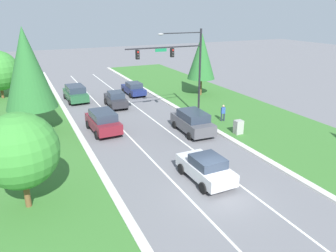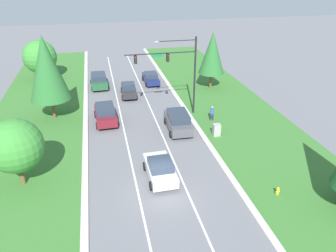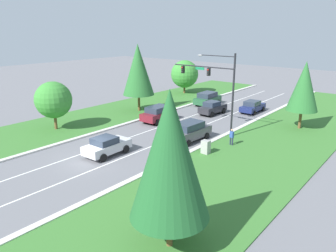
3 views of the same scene
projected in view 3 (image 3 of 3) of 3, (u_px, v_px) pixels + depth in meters
The scene contains 22 objects.
ground_plane at pixel (94, 159), 28.55m from camera, with size 160.00×160.00×0.00m, color slate.
curb_strip_right at pixel (140, 176), 25.11m from camera, with size 0.50×90.00×0.15m.
curb_strip_left at pixel (57, 144), 31.95m from camera, with size 0.50×90.00×0.15m.
grass_verge_right at pixel (197, 197), 21.94m from camera, with size 10.00×90.00×0.08m.
grass_verge_left at pixel (29, 134), 35.13m from camera, with size 10.00×90.00×0.08m.
lane_stripe_inner_left at pixel (81, 154), 29.64m from camera, with size 0.14×81.00×0.01m.
lane_stripe_inner_right at pixel (107, 164), 27.46m from camera, with size 0.14×81.00×0.01m.
traffic_signal_mast at pixel (216, 81), 33.98m from camera, with size 7.55×0.41×8.61m.
graphite_suv at pixel (189, 131), 33.00m from camera, with size 2.44×5.00×1.94m.
forest_suv at pixel (208, 98), 48.66m from camera, with size 2.39×4.92×1.87m.
silver_sedan at pixel (107, 146), 29.25m from camera, with size 2.23×4.42×1.70m.
navy_sedan at pixel (253, 106), 44.33m from camera, with size 2.06×4.60×1.60m.
burgundy_suv at pixel (158, 113), 39.83m from camera, with size 2.40×4.82×1.92m.
charcoal_sedan at pixel (212, 108), 43.24m from camera, with size 2.10×4.45×1.76m.
utility_cabinet at pixel (206, 147), 29.49m from camera, with size 0.70×0.60×1.29m.
pedestrian at pixel (232, 136), 31.53m from camera, with size 0.42×0.30×1.69m.
fire_hydrant at pixel (141, 195), 21.64m from camera, with size 0.34×0.20×0.70m.
conifer_near_right_tree at pixel (170, 156), 15.66m from camera, with size 4.05×4.05×8.32m.
oak_near_left_tree at pixel (53, 100), 35.92m from camera, with size 4.04×4.04×5.43m.
conifer_far_right_tree at pixel (304, 86), 35.76m from camera, with size 3.40×3.40×7.59m.
oak_far_left_tree at pixel (185, 74), 56.39m from camera, with size 4.71×4.71×5.77m.
conifer_mid_left_tree at pixel (138, 70), 43.50m from camera, with size 4.22×4.22×9.06m.
Camera 3 is at (21.80, -16.48, 10.90)m, focal length 35.00 mm.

